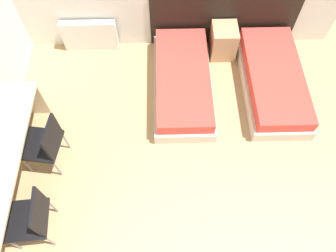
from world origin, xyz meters
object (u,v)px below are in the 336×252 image
object	(u,v)px
bed_near_window	(183,82)
chair_near_laptop	(45,143)
chair_near_notebook	(31,218)
bed_near_door	(273,80)
nightstand	(223,41)

from	to	relation	value
bed_near_window	chair_near_laptop	world-z (taller)	chair_near_laptop
bed_near_window	chair_near_notebook	distance (m)	2.81
bed_near_door	chair_near_notebook	distance (m)	3.85
nightstand	chair_near_laptop	size ratio (longest dim) A/B	0.59
chair_near_laptop	chair_near_notebook	size ratio (longest dim) A/B	1.00
bed_near_window	nightstand	world-z (taller)	nightstand
nightstand	chair_near_notebook	size ratio (longest dim) A/B	0.59
nightstand	chair_near_laptop	world-z (taller)	chair_near_laptop
chair_near_laptop	chair_near_notebook	distance (m)	0.94
nightstand	chair_near_notebook	distance (m)	3.82
bed_near_door	chair_near_laptop	distance (m)	3.43
bed_near_window	bed_near_door	world-z (taller)	same
bed_near_door	chair_near_laptop	size ratio (longest dim) A/B	2.11
chair_near_notebook	nightstand	bearing A→B (deg)	44.49
nightstand	chair_near_notebook	xyz separation A→B (m)	(-2.51, -2.87, 0.24)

